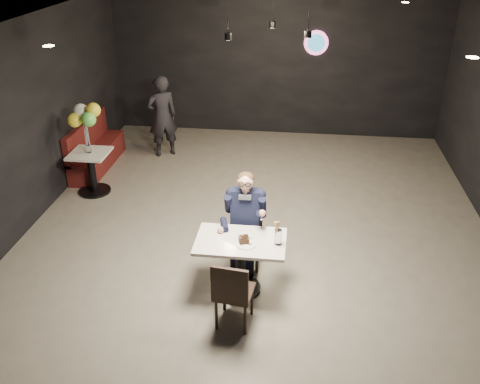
# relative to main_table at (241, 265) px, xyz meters

# --- Properties ---
(floor) EXTENTS (9.00, 9.00, 0.00)m
(floor) POSITION_rel_main_table_xyz_m (0.09, 1.14, -0.38)
(floor) COLOR gray
(floor) RESTS_ON ground
(wall_sign) EXTENTS (0.50, 0.06, 0.50)m
(wall_sign) POSITION_rel_main_table_xyz_m (0.89, 5.61, 1.62)
(wall_sign) COLOR pink
(wall_sign) RESTS_ON floor
(pendant_lights) EXTENTS (1.40, 1.20, 0.36)m
(pendant_lights) POSITION_rel_main_table_xyz_m (0.09, 3.14, 2.51)
(pendant_lights) COLOR black
(pendant_lights) RESTS_ON floor
(main_table) EXTENTS (1.10, 0.70, 0.75)m
(main_table) POSITION_rel_main_table_xyz_m (0.00, 0.00, 0.00)
(main_table) COLOR white
(main_table) RESTS_ON floor
(chair_far) EXTENTS (0.42, 0.46, 0.92)m
(chair_far) POSITION_rel_main_table_xyz_m (0.00, 0.55, 0.09)
(chair_far) COLOR black
(chair_far) RESTS_ON floor
(chair_near) EXTENTS (0.48, 0.51, 0.92)m
(chair_near) POSITION_rel_main_table_xyz_m (0.00, -0.60, 0.09)
(chair_near) COLOR black
(chair_near) RESTS_ON floor
(seated_man) EXTENTS (0.60, 0.80, 1.44)m
(seated_man) POSITION_rel_main_table_xyz_m (0.00, 0.55, 0.34)
(seated_man) COLOR black
(seated_man) RESTS_ON floor
(dessert_plate) EXTENTS (0.25, 0.25, 0.01)m
(dessert_plate) POSITION_rel_main_table_xyz_m (0.08, -0.09, 0.38)
(dessert_plate) COLOR white
(dessert_plate) RESTS_ON main_table
(cake_slice) EXTENTS (0.14, 0.13, 0.08)m
(cake_slice) POSITION_rel_main_table_xyz_m (0.05, -0.06, 0.43)
(cake_slice) COLOR black
(cake_slice) RESTS_ON dessert_plate
(mint_leaf) EXTENTS (0.06, 0.04, 0.01)m
(mint_leaf) POSITION_rel_main_table_xyz_m (0.12, -0.09, 0.47)
(mint_leaf) COLOR #34872C
(mint_leaf) RESTS_ON cake_slice
(sundae_glass) EXTENTS (0.09, 0.09, 0.20)m
(sundae_glass) POSITION_rel_main_table_xyz_m (0.46, -0.03, 0.48)
(sundae_glass) COLOR silver
(sundae_glass) RESTS_ON main_table
(wafer_cone) EXTENTS (0.08, 0.08, 0.14)m
(wafer_cone) POSITION_rel_main_table_xyz_m (0.44, -0.06, 0.62)
(wafer_cone) COLOR #D6AD57
(wafer_cone) RESTS_ON sundae_glass
(booth_bench) EXTENTS (0.46, 1.82, 0.91)m
(booth_bench) POSITION_rel_main_table_xyz_m (-3.16, 3.36, 0.08)
(booth_bench) COLOR #4B1010
(booth_bench) RESTS_ON floor
(side_table) EXTENTS (0.63, 0.63, 0.79)m
(side_table) POSITION_rel_main_table_xyz_m (-2.86, 2.36, 0.02)
(side_table) COLOR white
(side_table) RESTS_ON floor
(balloon_vase) EXTENTS (0.09, 0.09, 0.14)m
(balloon_vase) POSITION_rel_main_table_xyz_m (-2.86, 2.36, 0.44)
(balloon_vase) COLOR silver
(balloon_vase) RESTS_ON side_table
(balloon_bunch) EXTENTS (0.44, 0.44, 0.72)m
(balloon_bunch) POSITION_rel_main_table_xyz_m (-2.86, 2.36, 0.88)
(balloon_bunch) COLOR yellow
(balloon_bunch) RESTS_ON balloon_vase
(passerby) EXTENTS (0.71, 0.63, 1.62)m
(passerby) POSITION_rel_main_table_xyz_m (-2.05, 4.11, 0.43)
(passerby) COLOR black
(passerby) RESTS_ON floor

